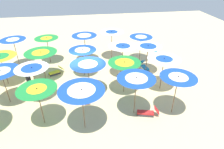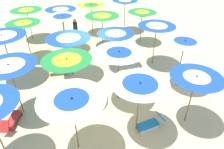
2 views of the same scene
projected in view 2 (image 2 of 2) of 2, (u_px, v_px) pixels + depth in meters
The scene contains 25 objects.
ground at pixel (90, 69), 11.96m from camera, with size 41.69×41.69×0.04m, color beige.
beach_umbrella_0 at pixel (195, 82), 7.44m from camera, with size 1.93×1.93×2.29m.
beach_umbrella_1 at pixel (184, 45), 9.37m from camera, with size 2.07×2.07×2.56m.
beach_umbrella_2 at pixel (157, 28), 11.22m from camera, with size 2.09×2.09×2.47m.
beach_umbrella_3 at pixel (142, 15), 13.91m from camera, with size 1.94×1.94×2.29m.
beach_umbrella_4 at pixel (125, 3), 15.68m from camera, with size 1.96×1.96×2.49m.
beach_umbrella_5 at pixel (140, 88), 7.06m from camera, with size 2.04×2.04×2.33m.
beach_umbrella_6 at pixel (119, 56), 8.47m from camera, with size 2.12×2.12×2.56m.
beach_umbrella_7 at pixel (116, 36), 11.14m from camera, with size 2.04×2.04×2.16m.
beach_umbrella_8 at pixel (102, 18), 13.42m from camera, with size 2.28×2.28×2.24m.
beach_umbrella_9 at pixel (91, 7), 15.44m from camera, with size 2.11×2.11×2.27m.
beach_umbrella_10 at pixel (72, 103), 6.30m from camera, with size 2.17×2.17×2.37m.
beach_umbrella_11 at pixel (67, 64), 8.45m from camera, with size 2.10×2.10×2.32m.
beach_umbrella_12 at pixel (69, 41), 10.33m from camera, with size 2.26×2.26×2.28m.
beach_umbrella_13 at pixel (63, 19), 12.96m from camera, with size 1.99×1.99×2.36m.
beach_umbrella_14 at pixel (61, 11), 14.36m from camera, with size 2.18×2.18×2.32m.
beach_umbrella_16 at pixel (10, 69), 7.79m from camera, with size 2.10×2.10×2.46m.
beach_umbrella_17 at pixel (3, 39), 9.96m from camera, with size 2.28×2.28×2.52m.
beach_umbrella_18 at pixel (24, 25), 11.95m from camera, with size 2.00×2.00×2.35m.
beach_umbrella_19 at pixel (27, 12), 14.47m from camera, with size 2.20×2.20×2.24m.
lounger_0 at pixel (59, 71), 11.38m from camera, with size 1.12×0.42×0.62m.
lounger_1 at pixel (12, 121), 8.28m from camera, with size 0.65×1.30×0.64m.
lounger_2 at pixel (113, 46), 13.98m from camera, with size 0.83×1.21×0.60m.
lounger_3 at pixel (150, 123), 8.15m from camera, with size 1.21×0.58×0.62m.
beachgoer_0 at pixel (76, 31), 14.19m from camera, with size 0.30×0.30×1.87m.
Camera 2 is at (-1.12, -10.13, 6.38)m, focal length 32.61 mm.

